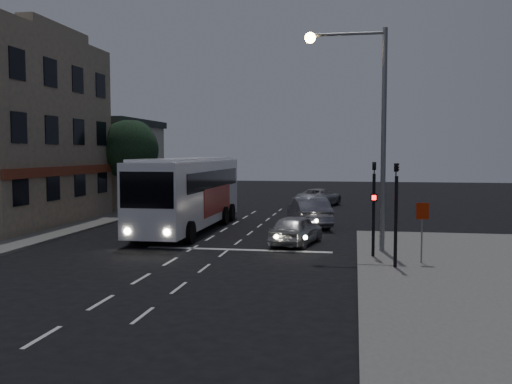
% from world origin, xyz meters
% --- Properties ---
extents(ground, '(120.00, 120.00, 0.00)m').
position_xyz_m(ground, '(0.00, 0.00, 0.00)').
color(ground, black).
extents(sidewalk_far, '(12.00, 50.00, 0.12)m').
position_xyz_m(sidewalk_far, '(-13.00, 8.00, 0.06)').
color(sidewalk_far, slate).
rests_on(sidewalk_far, ground).
extents(road_markings, '(8.00, 30.55, 0.01)m').
position_xyz_m(road_markings, '(1.29, 3.31, 0.00)').
color(road_markings, silver).
rests_on(road_markings, ground).
extents(tour_bus, '(2.96, 12.52, 3.84)m').
position_xyz_m(tour_bus, '(-1.80, 7.58, 2.07)').
color(tour_bus, white).
rests_on(tour_bus, ground).
extents(car_suv, '(2.41, 4.24, 1.36)m').
position_xyz_m(car_suv, '(4.29, 3.80, 0.68)').
color(car_suv, '#B5B5B5').
rests_on(car_suv, ground).
extents(car_sedan_a, '(2.99, 5.25, 1.64)m').
position_xyz_m(car_sedan_a, '(4.36, 10.11, 0.82)').
color(car_sedan_a, gray).
rests_on(car_sedan_a, ground).
extents(car_sedan_b, '(2.19, 4.97, 1.42)m').
position_xyz_m(car_sedan_b, '(3.97, 16.28, 0.71)').
color(car_sedan_b, '#B5B4BB').
rests_on(car_sedan_b, ground).
extents(car_sedan_c, '(3.69, 5.37, 1.36)m').
position_xyz_m(car_sedan_c, '(4.19, 22.42, 0.68)').
color(car_sedan_c, '#A8A8AA').
rests_on(car_sedan_c, ground).
extents(traffic_signal_main, '(0.25, 0.35, 4.10)m').
position_xyz_m(traffic_signal_main, '(7.60, 0.78, 2.42)').
color(traffic_signal_main, black).
rests_on(traffic_signal_main, sidewalk_near).
extents(traffic_signal_side, '(0.18, 0.15, 4.10)m').
position_xyz_m(traffic_signal_side, '(8.30, -1.20, 2.42)').
color(traffic_signal_side, black).
rests_on(traffic_signal_side, sidewalk_near).
extents(regulatory_sign, '(0.45, 0.12, 2.20)m').
position_xyz_m(regulatory_sign, '(9.30, -0.24, 1.60)').
color(regulatory_sign, slate).
rests_on(regulatory_sign, sidewalk_near).
extents(streetlight, '(3.32, 0.44, 9.00)m').
position_xyz_m(streetlight, '(7.34, 2.20, 5.73)').
color(streetlight, slate).
rests_on(streetlight, sidewalk_near).
extents(low_building_north, '(9.40, 9.40, 6.50)m').
position_xyz_m(low_building_north, '(-13.50, 20.00, 3.39)').
color(low_building_north, beige).
rests_on(low_building_north, sidewalk_far).
extents(street_tree, '(4.00, 4.00, 6.20)m').
position_xyz_m(street_tree, '(-8.21, 15.02, 4.50)').
color(street_tree, black).
rests_on(street_tree, sidewalk_far).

